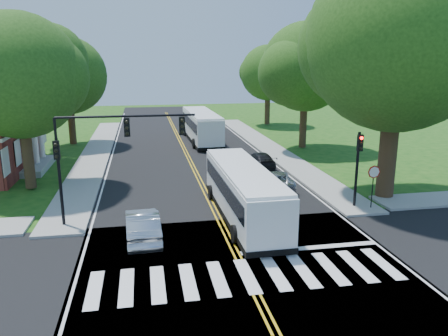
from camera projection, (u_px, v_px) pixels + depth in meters
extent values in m
plane|color=#164812|center=(244.00, 270.00, 18.20)|extent=(140.00, 140.00, 0.00)
cube|color=black|center=(194.00, 168.00, 35.37)|extent=(14.00, 96.00, 0.01)
cube|color=black|center=(244.00, 270.00, 18.20)|extent=(60.00, 12.00, 0.01)
cube|color=gold|center=(188.00, 157.00, 39.18)|extent=(0.36, 70.00, 0.01)
cube|color=silver|center=(111.00, 160.00, 37.97)|extent=(0.12, 70.00, 0.01)
cube|color=silver|center=(262.00, 154.00, 40.40)|extent=(0.12, 70.00, 0.01)
cube|color=silver|center=(247.00, 276.00, 17.72)|extent=(12.60, 3.00, 0.01)
cube|color=silver|center=(309.00, 248.00, 20.35)|extent=(6.60, 0.40, 0.01)
cube|color=gray|center=(96.00, 153.00, 40.55)|extent=(2.60, 40.00, 0.15)
cube|color=gray|center=(268.00, 147.00, 43.51)|extent=(2.60, 40.00, 0.15)
cylinder|color=#342314|center=(388.00, 149.00, 27.04)|extent=(1.10, 1.10, 6.00)
sphere|color=#39681E|center=(398.00, 40.00, 25.46)|extent=(10.80, 10.80, 10.80)
cylinder|color=#342314|center=(27.00, 153.00, 28.89)|extent=(0.70, 0.70, 4.80)
sphere|color=#39681E|center=(19.00, 76.00, 27.68)|extent=(8.00, 8.00, 8.00)
cylinder|color=#342314|center=(72.00, 122.00, 44.28)|extent=(0.70, 0.70, 4.40)
sphere|color=#39681E|center=(68.00, 75.00, 43.16)|extent=(7.60, 7.60, 7.60)
cylinder|color=#342314|center=(303.00, 122.00, 42.51)|extent=(0.70, 0.70, 5.00)
sphere|color=#39681E|center=(306.00, 67.00, 41.24)|extent=(8.40, 8.40, 8.40)
cylinder|color=#342314|center=(267.00, 108.00, 58.02)|extent=(0.70, 0.70, 4.40)
sphere|color=#39681E|center=(268.00, 73.00, 56.92)|extent=(7.20, 7.20, 7.20)
cube|color=silver|center=(32.00, 114.00, 34.00)|extent=(1.40, 6.00, 0.45)
cube|color=gray|center=(37.00, 166.00, 35.00)|extent=(1.80, 6.00, 0.50)
cylinder|color=silver|center=(28.00, 149.00, 32.46)|extent=(0.50, 0.50, 4.20)
cylinder|color=silver|center=(35.00, 143.00, 34.56)|extent=(0.50, 0.50, 4.20)
cylinder|color=silver|center=(41.00, 139.00, 36.66)|extent=(0.50, 0.50, 4.20)
cylinder|color=black|center=(60.00, 182.00, 22.35)|extent=(0.16, 0.16, 4.60)
cube|color=black|center=(57.00, 150.00, 21.79)|extent=(0.30, 0.22, 0.95)
sphere|color=black|center=(55.00, 145.00, 21.59)|extent=(0.18, 0.18, 0.18)
cylinder|color=black|center=(126.00, 116.00, 22.17)|extent=(7.00, 0.12, 0.12)
cube|color=black|center=(127.00, 127.00, 22.16)|extent=(0.30, 0.22, 0.95)
cube|color=black|center=(182.00, 126.00, 22.66)|extent=(0.30, 0.22, 0.95)
cylinder|color=black|center=(357.00, 170.00, 25.30)|extent=(0.16, 0.16, 4.40)
cube|color=black|center=(360.00, 143.00, 24.77)|extent=(0.30, 0.22, 0.95)
sphere|color=#FF0A05|center=(362.00, 138.00, 24.56)|extent=(0.18, 0.18, 0.18)
cylinder|color=black|center=(372.00, 189.00, 25.23)|extent=(0.06, 0.06, 2.20)
cylinder|color=#A50A07|center=(374.00, 172.00, 24.95)|extent=(0.76, 0.04, 0.76)
cube|color=white|center=(243.00, 193.00, 23.98)|extent=(2.45, 10.87, 2.53)
cube|color=black|center=(243.00, 185.00, 23.87)|extent=(2.51, 10.11, 0.87)
cube|color=black|center=(224.00, 164.00, 29.11)|extent=(2.25, 0.12, 1.47)
cube|color=orange|center=(224.00, 152.00, 28.91)|extent=(1.56, 0.12, 0.29)
cube|color=black|center=(243.00, 212.00, 24.25)|extent=(2.50, 10.97, 0.28)
cube|color=white|center=(243.00, 169.00, 23.66)|extent=(2.40, 10.54, 0.20)
cylinder|color=black|center=(248.00, 190.00, 27.86)|extent=(0.30, 0.89, 0.88)
cylinder|color=black|center=(211.00, 192.00, 27.41)|extent=(0.30, 0.89, 0.88)
cylinder|color=black|center=(283.00, 230.00, 21.29)|extent=(0.30, 0.89, 0.88)
cylinder|color=black|center=(235.00, 234.00, 20.84)|extent=(0.30, 0.89, 0.88)
cube|color=white|center=(202.00, 127.00, 46.59)|extent=(2.85, 12.09, 2.81)
cube|color=black|center=(201.00, 122.00, 46.46)|extent=(2.90, 11.25, 0.97)
cube|color=black|center=(194.00, 116.00, 52.27)|extent=(2.50, 0.15, 1.63)
cube|color=orange|center=(193.00, 109.00, 52.04)|extent=(1.74, 0.14, 0.33)
cube|color=black|center=(202.00, 138.00, 46.89)|extent=(2.90, 12.19, 0.31)
cube|color=white|center=(201.00, 113.00, 46.24)|extent=(2.79, 11.73, 0.22)
cylinder|color=black|center=(208.00, 131.00, 50.89)|extent=(0.35, 0.99, 0.98)
cylinder|color=black|center=(185.00, 131.00, 50.37)|extent=(0.35, 0.99, 0.98)
cylinder|color=black|center=(220.00, 142.00, 43.63)|extent=(0.35, 0.99, 0.98)
cylinder|color=black|center=(194.00, 143.00, 43.10)|extent=(0.35, 0.99, 0.98)
imported|color=#ACAFB3|center=(143.00, 225.00, 21.12)|extent=(1.77, 4.55, 1.48)
imported|color=#A6A9AD|center=(277.00, 179.00, 29.74)|extent=(2.53, 4.48, 1.18)
imported|color=black|center=(260.00, 160.00, 35.51)|extent=(1.93, 4.31, 1.23)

